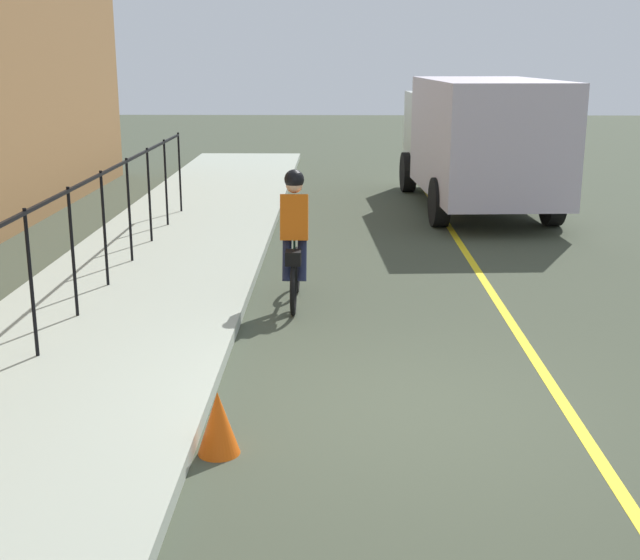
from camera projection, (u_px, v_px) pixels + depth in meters
name	position (u px, v px, depth m)	size (l,w,h in m)	color
ground_plane	(399.00, 409.00, 8.01)	(80.00, 80.00, 0.00)	#3D4433
lane_line_centre	(568.00, 411.00, 7.97)	(36.00, 0.12, 0.01)	yellow
sidewalk	(44.00, 399.00, 8.05)	(40.00, 3.20, 0.15)	#9DA595
iron_fence	(28.00, 252.00, 8.71)	(17.21, 0.04, 1.60)	black
cyclist_lead	(295.00, 239.00, 11.11)	(1.71, 0.36, 1.83)	black
box_truck_background	(478.00, 137.00, 17.95)	(6.84, 2.85, 2.78)	#BEB3C3
traffic_cone_near	(218.00, 423.00, 7.06)	(0.36, 0.36, 0.56)	#E8550E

